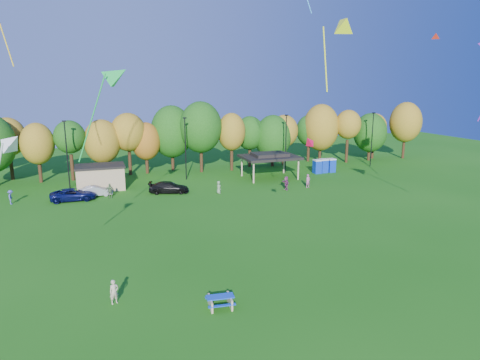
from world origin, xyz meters
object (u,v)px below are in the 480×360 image
object	(u,v)px
kite_flyer	(114,292)
car_d	(169,187)
car_b	(96,191)
porta_potties	(324,166)
car_c	(73,195)
picnic_table	(220,301)

from	to	relation	value
kite_flyer	car_d	size ratio (longest dim) A/B	0.32
car_b	car_d	bearing A→B (deg)	-102.24
porta_potties	kite_flyer	size ratio (longest dim) A/B	2.33
porta_potties	car_c	distance (m)	37.26
picnic_table	car_d	size ratio (longest dim) A/B	0.37
picnic_table	car_b	xyz separation A→B (m)	(-6.96, 31.24, 0.22)
car_c	car_d	xyz separation A→B (m)	(11.54, -0.16, 0.00)
picnic_table	car_b	world-z (taller)	car_b
kite_flyer	car_c	xyz separation A→B (m)	(-3.25, 27.34, -0.07)
porta_potties	kite_flyer	world-z (taller)	porta_potties
porta_potties	car_b	xyz separation A→B (m)	(-34.40, -3.36, -0.44)
kite_flyer	car_b	world-z (taller)	kite_flyer
porta_potties	car_d	distance (m)	25.88
porta_potties	car_d	bearing A→B (deg)	-169.44
picnic_table	kite_flyer	xyz separation A→B (m)	(-6.28, 2.68, 0.37)
car_b	car_d	world-z (taller)	car_d
porta_potties	picnic_table	distance (m)	44.17
picnic_table	kite_flyer	size ratio (longest dim) A/B	1.16
porta_potties	picnic_table	xyz separation A→B (m)	(-27.45, -34.60, -0.66)
car_c	car_d	size ratio (longest dim) A/B	1.04
picnic_table	car_c	distance (m)	31.49
porta_potties	kite_flyer	distance (m)	46.44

